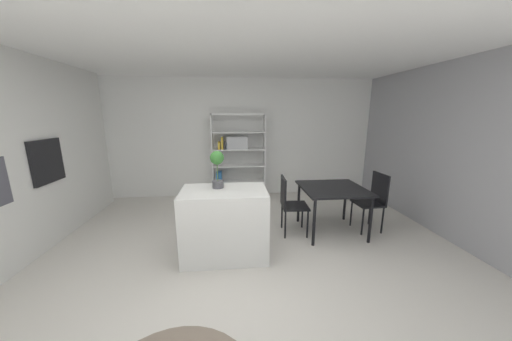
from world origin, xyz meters
name	(u,v)px	position (x,y,z in m)	size (l,w,h in m)	color
ground_plane	(234,269)	(0.00, 0.00, 0.00)	(9.06, 9.06, 0.00)	beige
ceiling_slab	(228,31)	(0.00, 0.00, 2.68)	(6.59, 6.00, 0.06)	white
back_partition	(231,138)	(0.00, 2.97, 1.32)	(6.59, 0.06, 2.65)	white
right_partition_gray	(494,159)	(3.27, 0.00, 1.32)	(0.06, 6.00, 2.65)	#9E9EA3
built_in_oven	(47,161)	(-2.57, 0.95, 1.22)	(0.06, 0.59, 0.61)	black
kitchen_island	(225,223)	(-0.10, 0.34, 0.46)	(1.10, 0.69, 0.92)	silver
potted_plant_on_island	(217,165)	(-0.18, 0.45, 1.22)	(0.18, 0.18, 0.49)	#4C4C51
open_bookshelf	(236,154)	(0.11, 2.65, 1.02)	(1.15, 0.35, 1.88)	white
dining_table	(333,192)	(1.58, 0.87, 0.66)	(0.97, 0.96, 0.74)	black
dining_chair_island_side	(289,200)	(0.89, 0.87, 0.55)	(0.43, 0.44, 0.92)	black
dining_chair_window_side	(374,197)	(2.28, 0.88, 0.56)	(0.42, 0.42, 0.95)	black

